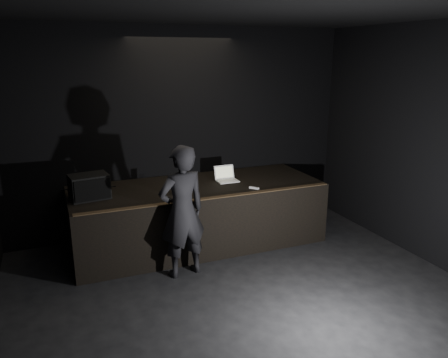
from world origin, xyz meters
TOP-DOWN VIEW (x-y plane):
  - ground at (0.00, 0.00)m, footprint 7.00×7.00m
  - room_walls at (0.00, 0.00)m, footprint 6.10×7.10m
  - stage_riser at (0.00, 2.73)m, footprint 4.00×1.50m
  - riser_lip at (0.00, 2.02)m, footprint 3.92×0.10m
  - stage_monitor at (-1.67, 2.67)m, footprint 0.59×0.47m
  - cable at (-1.64, 3.20)m, footprint 0.83×0.14m
  - laptop at (0.53, 2.81)m, footprint 0.35×0.31m
  - beer_can at (-0.46, 2.45)m, footprint 0.07×0.07m
  - plastic_cup at (-0.47, 2.76)m, footprint 0.07×0.07m
  - wii_remote at (0.76, 2.20)m, footprint 0.13×0.15m
  - person at (-0.54, 1.78)m, footprint 0.76×0.57m

SIDE VIEW (x-z plane):
  - ground at x=0.00m, z-range 0.00..0.00m
  - stage_riser at x=0.00m, z-range 0.00..1.00m
  - person at x=-0.54m, z-range 0.00..1.88m
  - riser_lip at x=0.00m, z-range 1.00..1.01m
  - cable at x=-1.64m, z-range 1.00..1.02m
  - wii_remote at x=0.76m, z-range 1.00..1.03m
  - plastic_cup at x=-0.47m, z-range 1.00..1.09m
  - laptop at x=0.53m, z-range 0.94..1.18m
  - beer_can at x=-0.46m, z-range 1.00..1.17m
  - stage_monitor at x=-1.67m, z-range 1.00..1.36m
  - room_walls at x=0.00m, z-range 0.26..3.78m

